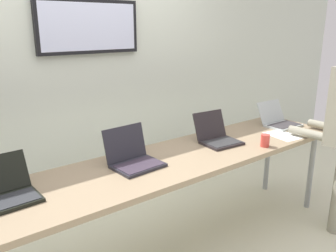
# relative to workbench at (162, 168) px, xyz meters

# --- Properties ---
(back_wall) EXTENTS (8.00, 0.11, 2.49)m
(back_wall) POSITION_rel_workbench_xyz_m (0.00, 1.13, 0.51)
(back_wall) COLOR silver
(back_wall) RESTS_ON ground
(workbench) EXTENTS (3.40, 0.70, 0.80)m
(workbench) POSITION_rel_workbench_xyz_m (0.00, 0.00, 0.00)
(workbench) COLOR #8B765A
(workbench) RESTS_ON ground
(laptop_station_0) EXTENTS (0.37, 0.33, 0.22)m
(laptop_station_0) POSITION_rel_workbench_xyz_m (-1.04, 0.08, 0.10)
(laptop_station_0) COLOR black
(laptop_station_0) RESTS_ON workbench
(laptop_station_1) EXTENTS (0.34, 0.33, 0.25)m
(laptop_station_1) POSITION_rel_workbench_xyz_m (-0.20, 0.07, 0.11)
(laptop_station_1) COLOR #25242D
(laptop_station_1) RESTS_ON workbench
(laptop_station_2) EXTENTS (0.33, 0.34, 0.24)m
(laptop_station_2) POSITION_rel_workbench_xyz_m (0.61, 0.06, 0.10)
(laptop_station_2) COLOR black
(laptop_station_2) RESTS_ON workbench
(laptop_station_3) EXTENTS (0.33, 0.33, 0.22)m
(laptop_station_3) POSITION_rel_workbench_xyz_m (1.45, 0.05, 0.10)
(laptop_station_3) COLOR #ACB6B6
(laptop_station_3) RESTS_ON workbench
(coffee_mug) EXTENTS (0.07, 0.07, 0.10)m
(coffee_mug) POSITION_rel_workbench_xyz_m (0.84, -0.25, 0.10)
(coffee_mug) COLOR #CE4037
(coffee_mug) RESTS_ON workbench
(paper_sheet) EXTENTS (0.25, 0.32, 0.00)m
(paper_sheet) POSITION_rel_workbench_xyz_m (1.20, -0.17, 0.05)
(paper_sheet) COLOR white
(paper_sheet) RESTS_ON workbench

